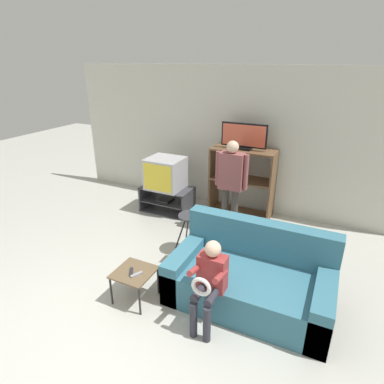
# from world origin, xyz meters

# --- Properties ---
(ground_plane) EXTENTS (18.00, 18.00, 0.00)m
(ground_plane) POSITION_xyz_m (0.00, 0.00, 0.00)
(ground_plane) COLOR #B7B7AD
(wall_back) EXTENTS (6.40, 0.06, 2.60)m
(wall_back) POSITION_xyz_m (0.00, 3.76, 1.30)
(wall_back) COLOR beige
(wall_back) RESTS_ON ground_plane
(tv_stand) EXTENTS (0.94, 0.54, 0.47)m
(tv_stand) POSITION_xyz_m (-0.83, 2.97, 0.23)
(tv_stand) COLOR #38383D
(tv_stand) RESTS_ON ground_plane
(television_main) EXTENTS (0.64, 0.58, 0.56)m
(television_main) POSITION_xyz_m (-0.84, 2.95, 0.76)
(television_main) COLOR #B2B2B7
(television_main) RESTS_ON tv_stand
(media_shelf) EXTENTS (1.13, 0.48, 1.24)m
(media_shelf) POSITION_xyz_m (0.46, 3.44, 0.63)
(media_shelf) COLOR brown
(media_shelf) RESTS_ON ground_plane
(television_flat) EXTENTS (0.80, 0.20, 0.45)m
(television_flat) POSITION_xyz_m (0.45, 3.41, 1.46)
(television_flat) COLOR black
(television_flat) RESTS_ON media_shelf
(folding_stool) EXTENTS (0.39, 0.43, 0.62)m
(folding_stool) POSITION_xyz_m (0.18, 1.88, 0.50)
(folding_stool) COLOR black
(folding_stool) RESTS_ON ground_plane
(snack_table) EXTENTS (0.44, 0.44, 0.39)m
(snack_table) POSITION_xyz_m (0.04, 0.68, 0.34)
(snack_table) COLOR brown
(snack_table) RESTS_ON ground_plane
(remote_control_black) EXTENTS (0.11, 0.14, 0.02)m
(remote_control_black) POSITION_xyz_m (0.02, 0.65, 0.40)
(remote_control_black) COLOR #232328
(remote_control_black) RESTS_ON snack_table
(remote_control_white) EXTENTS (0.10, 0.14, 0.02)m
(remote_control_white) POSITION_xyz_m (0.10, 0.64, 0.40)
(remote_control_white) COLOR gray
(remote_control_white) RESTS_ON snack_table
(couch) EXTENTS (1.84, 1.00, 0.89)m
(couch) POSITION_xyz_m (1.27, 1.28, 0.29)
(couch) COLOR teal
(couch) RESTS_ON ground_plane
(person_standing_adult) EXTENTS (0.53, 0.20, 1.55)m
(person_standing_adult) POSITION_xyz_m (0.50, 2.70, 0.94)
(person_standing_adult) COLOR #3D3833
(person_standing_adult) RESTS_ON ground_plane
(person_seated_child) EXTENTS (0.33, 0.43, 0.99)m
(person_seated_child) POSITION_xyz_m (0.98, 0.70, 0.59)
(person_seated_child) COLOR #2D2D38
(person_seated_child) RESTS_ON ground_plane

